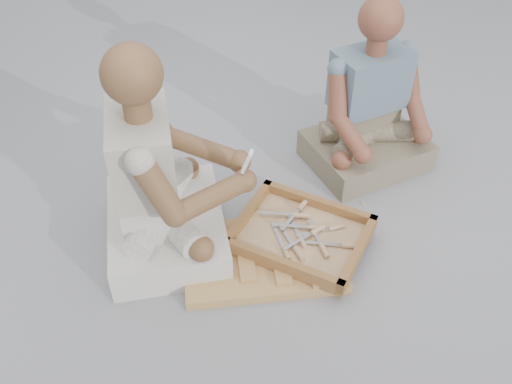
# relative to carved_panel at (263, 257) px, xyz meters

# --- Properties ---
(ground) EXTENTS (60.00, 60.00, 0.00)m
(ground) POSITION_rel_carved_panel_xyz_m (0.00, -0.07, -0.02)
(ground) COLOR #95959A
(ground) RESTS_ON ground
(carved_panel) EXTENTS (0.74, 0.58, 0.04)m
(carved_panel) POSITION_rel_carved_panel_xyz_m (0.00, 0.00, 0.00)
(carved_panel) COLOR #9E6F3D
(carved_panel) RESTS_ON ground
(tool_tray) EXTENTS (0.66, 0.60, 0.07)m
(tool_tray) POSITION_rel_carved_panel_xyz_m (0.15, 0.10, 0.05)
(tool_tray) COLOR brown
(tool_tray) RESTS_ON carved_panel
(chisel_0) EXTENTS (0.10, 0.21, 0.02)m
(chisel_0) POSITION_rel_carved_panel_xyz_m (0.24, 0.03, 0.06)
(chisel_0) COLOR silver
(chisel_0) RESTS_ON tool_tray
(chisel_1) EXTENTS (0.22, 0.02, 0.02)m
(chisel_1) POSITION_rel_carved_panel_xyz_m (0.19, 0.14, 0.06)
(chisel_1) COLOR silver
(chisel_1) RESTS_ON tool_tray
(chisel_2) EXTENTS (0.21, 0.10, 0.02)m
(chisel_2) POSITION_rel_carved_panel_xyz_m (0.29, 0.15, 0.05)
(chisel_2) COLOR silver
(chisel_2) RESTS_ON tool_tray
(chisel_3) EXTENTS (0.22, 0.02, 0.02)m
(chisel_3) POSITION_rel_carved_panel_xyz_m (0.34, 0.05, 0.06)
(chisel_3) COLOR silver
(chisel_3) RESTS_ON tool_tray
(chisel_4) EXTENTS (0.17, 0.16, 0.02)m
(chisel_4) POSITION_rel_carved_panel_xyz_m (0.21, 0.11, 0.06)
(chisel_4) COLOR silver
(chisel_4) RESTS_ON tool_tray
(chisel_5) EXTENTS (0.10, 0.21, 0.02)m
(chisel_5) POSITION_rel_carved_panel_xyz_m (0.15, 0.08, 0.05)
(chisel_5) COLOR silver
(chisel_5) RESTS_ON tool_tray
(chisel_6) EXTENTS (0.13, 0.20, 0.02)m
(chisel_6) POSITION_rel_carved_panel_xyz_m (0.14, 0.00, 0.06)
(chisel_6) COLOR silver
(chisel_6) RESTS_ON tool_tray
(chisel_7) EXTENTS (0.11, 0.21, 0.02)m
(chisel_7) POSITION_rel_carved_panel_xyz_m (0.14, 0.25, 0.07)
(chisel_7) COLOR silver
(chisel_7) RESTS_ON tool_tray
(chisel_8) EXTENTS (0.10, 0.21, 0.02)m
(chisel_8) POSITION_rel_carved_panel_xyz_m (0.09, 0.01, 0.05)
(chisel_8) COLOR silver
(chisel_8) RESTS_ON tool_tray
(chisel_9) EXTENTS (0.22, 0.02, 0.02)m
(chisel_9) POSITION_rel_carved_panel_xyz_m (0.13, 0.20, 0.07)
(chisel_9) COLOR silver
(chisel_9) RESTS_ON tool_tray
(wood_chip_0) EXTENTS (0.02, 0.02, 0.00)m
(wood_chip_0) POSITION_rel_carved_panel_xyz_m (-0.02, 0.14, -0.02)
(wood_chip_0) COLOR tan
(wood_chip_0) RESTS_ON ground
(wood_chip_1) EXTENTS (0.02, 0.02, 0.00)m
(wood_chip_1) POSITION_rel_carved_panel_xyz_m (0.25, 0.06, -0.02)
(wood_chip_1) COLOR tan
(wood_chip_1) RESTS_ON ground
(wood_chip_2) EXTENTS (0.02, 0.02, 0.00)m
(wood_chip_2) POSITION_rel_carved_panel_xyz_m (0.06, 0.48, -0.02)
(wood_chip_2) COLOR tan
(wood_chip_2) RESTS_ON ground
(wood_chip_3) EXTENTS (0.02, 0.02, 0.00)m
(wood_chip_3) POSITION_rel_carved_panel_xyz_m (0.08, -0.06, -0.02)
(wood_chip_3) COLOR tan
(wood_chip_3) RESTS_ON ground
(wood_chip_4) EXTENTS (0.02, 0.02, 0.00)m
(wood_chip_4) POSITION_rel_carved_panel_xyz_m (0.41, 0.10, -0.02)
(wood_chip_4) COLOR tan
(wood_chip_4) RESTS_ON ground
(wood_chip_5) EXTENTS (0.02, 0.02, 0.00)m
(wood_chip_5) POSITION_rel_carved_panel_xyz_m (0.37, 0.09, -0.02)
(wood_chip_5) COLOR tan
(wood_chip_5) RESTS_ON ground
(wood_chip_6) EXTENTS (0.02, 0.02, 0.00)m
(wood_chip_6) POSITION_rel_carved_panel_xyz_m (0.44, 0.40, -0.02)
(wood_chip_6) COLOR tan
(wood_chip_6) RESTS_ON ground
(wood_chip_7) EXTENTS (0.02, 0.02, 0.00)m
(wood_chip_7) POSITION_rel_carved_panel_xyz_m (0.33, -0.07, -0.02)
(wood_chip_7) COLOR tan
(wood_chip_7) RESTS_ON ground
(wood_chip_8) EXTENTS (0.02, 0.02, 0.00)m
(wood_chip_8) POSITION_rel_carved_panel_xyz_m (0.06, -0.16, -0.02)
(wood_chip_8) COLOR tan
(wood_chip_8) RESTS_ON ground
(craftsman) EXTENTS (0.70, 0.72, 0.94)m
(craftsman) POSITION_rel_carved_panel_xyz_m (-0.43, 0.07, 0.30)
(craftsman) COLOR silver
(craftsman) RESTS_ON ground
(companion) EXTENTS (0.70, 0.66, 0.86)m
(companion) POSITION_rel_carved_panel_xyz_m (0.44, 0.73, 0.26)
(companion) COLOR gray
(companion) RESTS_ON ground
(mobile_phone) EXTENTS (0.05, 0.04, 0.10)m
(mobile_phone) POSITION_rel_carved_panel_xyz_m (-0.08, 0.11, 0.42)
(mobile_phone) COLOR white
(mobile_phone) RESTS_ON craftsman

